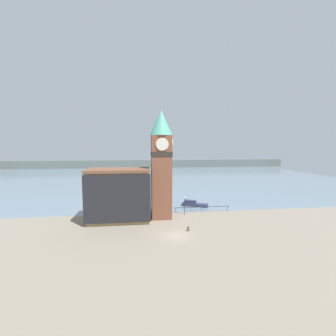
{
  "coord_description": "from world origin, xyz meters",
  "views": [
    {
      "loc": [
        -5.22,
        -32.69,
        13.59
      ],
      "look_at": [
        -0.46,
        7.0,
        9.76
      ],
      "focal_mm": 24.0,
      "sensor_mm": 36.0,
      "label": 1
    }
  ],
  "objects": [
    {
      "name": "mooring_bollard_near",
      "position": [
        2.21,
        1.8,
        0.43
      ],
      "size": [
        0.38,
        0.38,
        0.8
      ],
      "color": "brown",
      "rests_on": "ground_plane"
    },
    {
      "name": "boat_near",
      "position": [
        6.66,
        16.49,
        0.49
      ],
      "size": [
        5.96,
        3.76,
        1.33
      ],
      "rotation": [
        0.0,
        0.0,
        -0.43
      ],
      "color": "#333856",
      "rests_on": "water"
    },
    {
      "name": "far_shoreline",
      "position": [
        0.0,
        112.08,
        2.5
      ],
      "size": [
        180.0,
        3.0,
        5.0
      ],
      "color": "slate",
      "rests_on": "water"
    },
    {
      "name": "ground_plane",
      "position": [
        0.0,
        0.0,
        0.0
      ],
      "size": [
        160.0,
        160.0,
        0.0
      ],
      "primitive_type": "plane",
      "color": "gray"
    },
    {
      "name": "pier_building",
      "position": [
        -9.31,
        8.57,
        4.8
      ],
      "size": [
        11.33,
        6.65,
        9.56
      ],
      "color": "#A88451",
      "rests_on": "ground_plane"
    },
    {
      "name": "clock_tower",
      "position": [
        -1.45,
        9.33,
        10.79
      ],
      "size": [
        4.25,
        4.25,
        20.33
      ],
      "color": "brown",
      "rests_on": "ground_plane"
    },
    {
      "name": "water",
      "position": [
        0.0,
        72.08,
        -0.0
      ],
      "size": [
        160.0,
        120.0,
        0.0
      ],
      "color": "slate",
      "rests_on": "ground_plane"
    },
    {
      "name": "lamp_post",
      "position": [
        3.26,
        10.49,
        2.56
      ],
      "size": [
        0.32,
        0.32,
        3.62
      ],
      "color": "black",
      "rests_on": "ground_plane"
    },
    {
      "name": "pier_railing",
      "position": [
        7.24,
        11.83,
        0.96
      ],
      "size": [
        11.7,
        0.08,
        1.09
      ],
      "color": "#232328",
      "rests_on": "ground_plane"
    }
  ]
}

